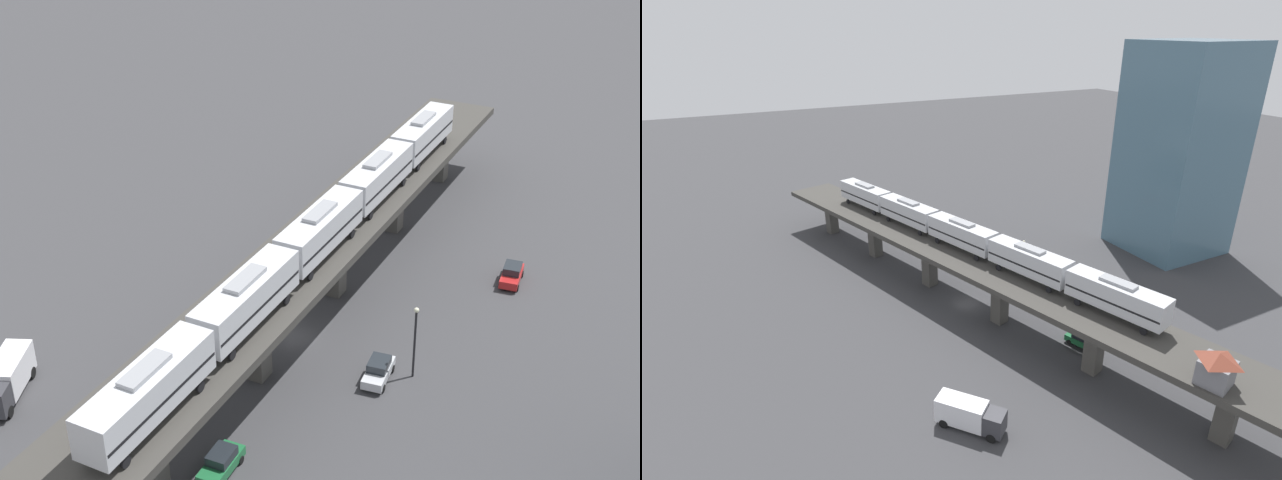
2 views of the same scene
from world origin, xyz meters
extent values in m
plane|color=#38383A|center=(0.00, 0.00, 0.00)|extent=(400.00, 400.00, 0.00)
cube|color=#393733|center=(0.00, 0.00, 7.25)|extent=(34.07, 90.62, 0.80)
cube|color=#47443F|center=(10.88, -36.93, 3.42)|extent=(2.24, 2.24, 6.85)
cube|color=#47443F|center=(6.64, -22.54, 3.42)|extent=(2.24, 2.24, 6.85)
cube|color=#47443F|center=(2.40, -8.15, 3.42)|extent=(2.24, 2.24, 6.85)
cube|color=#47443F|center=(-1.84, 6.23, 3.42)|extent=(2.24, 2.24, 6.85)
cube|color=#47443F|center=(-6.08, 20.62, 3.42)|extent=(2.24, 2.24, 6.85)
cube|color=#47443F|center=(-10.32, 35.01, 3.42)|extent=(2.24, 2.24, 6.85)
cube|color=silver|center=(6.50, -27.00, 10.19)|extent=(6.08, 12.30, 3.10)
cube|color=black|center=(6.50, -27.00, 9.89)|extent=(6.05, 12.08, 0.24)
cube|color=gray|center=(6.50, -27.00, 11.92)|extent=(2.53, 4.42, 0.36)
cylinder|color=black|center=(6.54, -31.37, 8.07)|extent=(0.45, 0.87, 0.84)
cylinder|color=black|center=(8.83, -30.70, 8.07)|extent=(0.45, 0.87, 0.84)
cylinder|color=black|center=(4.17, -23.31, 8.07)|extent=(0.45, 0.87, 0.84)
cylinder|color=black|center=(6.45, -22.64, 8.07)|extent=(0.45, 0.87, 0.84)
cube|color=silver|center=(2.94, -14.92, 10.19)|extent=(6.08, 12.30, 3.10)
cube|color=black|center=(2.94, -14.92, 9.89)|extent=(6.05, 12.08, 0.24)
cube|color=gray|center=(2.94, -14.92, 11.92)|extent=(2.53, 4.42, 0.36)
cylinder|color=black|center=(2.98, -19.28, 8.07)|extent=(0.45, 0.87, 0.84)
cylinder|color=black|center=(5.27, -18.61, 8.07)|extent=(0.45, 0.87, 0.84)
cylinder|color=black|center=(0.61, -11.23, 8.07)|extent=(0.45, 0.87, 0.84)
cylinder|color=black|center=(2.89, -10.55, 8.07)|extent=(0.45, 0.87, 0.84)
cube|color=silver|center=(-0.63, -2.83, 10.19)|extent=(6.08, 12.30, 3.10)
cube|color=black|center=(-0.63, -2.83, 9.89)|extent=(6.05, 12.08, 0.24)
cube|color=gray|center=(-0.63, -2.83, 11.92)|extent=(2.53, 4.42, 0.36)
cylinder|color=black|center=(-0.58, -7.20, 8.07)|extent=(0.45, 0.87, 0.84)
cylinder|color=black|center=(1.70, -6.52, 8.07)|extent=(0.45, 0.87, 0.84)
cylinder|color=black|center=(-2.95, 0.86, 8.07)|extent=(0.45, 0.87, 0.84)
cylinder|color=black|center=(-0.67, 1.53, 8.07)|extent=(0.45, 0.87, 0.84)
cube|color=silver|center=(-4.19, 9.25, 10.19)|extent=(6.08, 12.30, 3.10)
cube|color=black|center=(-4.19, 9.25, 9.89)|extent=(6.05, 12.08, 0.24)
cube|color=gray|center=(-4.19, 9.25, 11.92)|extent=(2.53, 4.42, 0.36)
cylinder|color=black|center=(-4.14, 4.89, 8.07)|extent=(0.45, 0.87, 0.84)
cylinder|color=black|center=(-1.86, 5.56, 8.07)|extent=(0.45, 0.87, 0.84)
cylinder|color=black|center=(-6.52, 12.95, 8.07)|extent=(0.45, 0.87, 0.84)
cylinder|color=black|center=(-4.23, 13.62, 8.07)|extent=(0.45, 0.87, 0.84)
cube|color=silver|center=(-7.75, 21.34, 10.19)|extent=(6.08, 12.30, 3.10)
cube|color=black|center=(-7.75, 21.34, 9.89)|extent=(6.05, 12.08, 0.24)
cube|color=gray|center=(-7.75, 21.34, 11.92)|extent=(2.53, 4.42, 0.36)
cylinder|color=black|center=(-7.70, 16.98, 8.07)|extent=(0.45, 0.87, 0.84)
cylinder|color=black|center=(-5.42, 17.65, 8.07)|extent=(0.45, 0.87, 0.84)
cylinder|color=black|center=(-10.08, 25.03, 8.07)|extent=(0.45, 0.87, 0.84)
cylinder|color=black|center=(-7.79, 25.71, 8.07)|extent=(0.45, 0.87, 0.84)
cube|color=slate|center=(-7.67, 34.50, 8.90)|extent=(3.48, 3.48, 2.50)
pyramid|color=brown|center=(-7.67, 34.50, 10.60)|extent=(4.00, 4.00, 0.90)
cube|color=#B7BABF|center=(-9.68, -0.35, 0.73)|extent=(3.39, 4.75, 0.80)
cube|color=#1E2328|center=(-9.62, -0.49, 1.51)|extent=(2.37, 2.67, 0.76)
cylinder|color=black|center=(-9.91, -2.00, 0.33)|extent=(0.48, 0.70, 0.66)
cylinder|color=black|center=(-8.33, -1.33, 0.33)|extent=(0.48, 0.70, 0.66)
cylinder|color=black|center=(-11.03, 0.63, 0.33)|extent=(0.48, 0.70, 0.66)
cylinder|color=black|center=(-9.46, 1.30, 0.33)|extent=(0.48, 0.70, 0.66)
cube|color=#1E6638|center=(-8.37, 16.16, 0.73)|extent=(3.17, 4.75, 0.80)
cube|color=#1E2328|center=(-8.32, 16.02, 1.51)|extent=(2.28, 2.62, 0.76)
cylinder|color=black|center=(-8.70, 14.53, 0.33)|extent=(0.45, 0.70, 0.66)
cylinder|color=black|center=(-7.09, 15.10, 0.33)|extent=(0.45, 0.70, 0.66)
cylinder|color=black|center=(-9.65, 17.22, 0.33)|extent=(0.45, 0.70, 0.66)
cylinder|color=black|center=(-8.04, 17.79, 0.33)|extent=(0.45, 0.70, 0.66)
cube|color=#AD1E1E|center=(-9.29, -21.74, 0.73)|extent=(3.35, 4.75, 0.80)
cube|color=#1E2328|center=(-9.23, -21.88, 1.51)|extent=(2.36, 2.66, 0.76)
cylinder|color=black|center=(-9.53, -23.39, 0.33)|extent=(0.47, 0.70, 0.66)
cylinder|color=black|center=(-7.95, -22.74, 0.33)|extent=(0.47, 0.70, 0.66)
cylinder|color=black|center=(-10.63, -20.75, 0.33)|extent=(0.47, 0.70, 0.66)
cylinder|color=black|center=(-9.05, -20.10, 0.33)|extent=(0.47, 0.70, 0.66)
cube|color=#333338|center=(9.55, 24.15, 1.65)|extent=(2.97, 2.94, 2.30)
cube|color=silver|center=(11.85, 21.38, 1.85)|extent=(5.09, 5.47, 2.70)
cylinder|color=black|center=(10.31, 24.78, 0.50)|extent=(0.91, 0.99, 1.00)
cylinder|color=black|center=(8.79, 23.51, 0.50)|extent=(0.91, 0.99, 1.00)
cylinder|color=black|center=(13.65, 20.84, 0.50)|extent=(0.91, 0.99, 1.00)
cylinder|color=black|center=(12.06, 19.52, 0.50)|extent=(0.91, 0.99, 1.00)
cylinder|color=black|center=(-11.56, -2.70, 3.25)|extent=(0.20, 0.20, 6.50)
sphere|color=beige|center=(-11.56, -2.70, 6.72)|extent=(0.44, 0.44, 0.44)
cube|color=slate|center=(-42.74, -2.08, 18.00)|extent=(16.00, 16.00, 36.00)
camera|label=1|loc=(-47.48, 47.44, 46.59)|focal=50.00mm
camera|label=2|loc=(30.06, 56.88, 38.30)|focal=28.00mm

